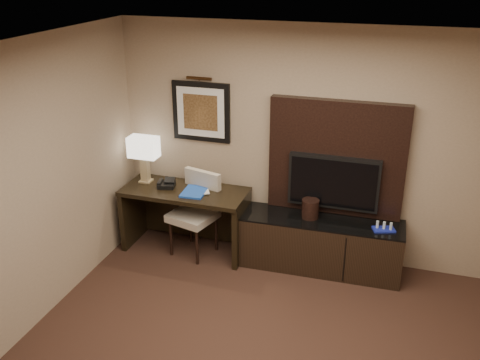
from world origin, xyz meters
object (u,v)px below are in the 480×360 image
at_px(credenza, 321,244).
at_px(tv, 334,182).
at_px(minibar_tray, 384,227).
at_px(desk, 186,220).
at_px(ice_bucket, 310,209).
at_px(desk_phone, 167,183).
at_px(desk_chair, 193,215).
at_px(table_lamp, 144,159).

relative_size(credenza, tv, 1.79).
bearing_deg(minibar_tray, desk, -179.67).
relative_size(desk, ice_bucket, 6.85).
bearing_deg(desk_phone, tv, -6.59).
bearing_deg(desk_chair, desk_phone, -175.89).
bearing_deg(credenza, tv, 62.33).
xyz_separation_m(desk, desk_chair, (0.12, -0.06, 0.11)).
distance_m(credenza, table_lamp, 2.31).
bearing_deg(desk_phone, desk_chair, -23.44).
xyz_separation_m(desk_phone, minibar_tray, (2.53, 0.00, -0.18)).
relative_size(desk_phone, ice_bucket, 0.89).
bearing_deg(tv, minibar_tray, -18.29).
bearing_deg(tv, desk_chair, -170.39).
relative_size(tv, desk_chair, 0.99).
height_order(tv, table_lamp, table_lamp).
distance_m(desk, table_lamp, 0.88).
distance_m(desk, desk_chair, 0.17).
bearing_deg(minibar_tray, tv, 161.71).
bearing_deg(desk_phone, desk, -14.75).
bearing_deg(desk, minibar_tray, 0.57).
bearing_deg(table_lamp, credenza, -0.76).
distance_m(tv, minibar_tray, 0.72).
xyz_separation_m(credenza, desk_chair, (-1.51, -0.12, 0.20)).
height_order(table_lamp, minibar_tray, table_lamp).
bearing_deg(desk, table_lamp, 170.99).
relative_size(desk, desk_chair, 1.46).
height_order(desk, desk_chair, desk_chair).
xyz_separation_m(desk_chair, table_lamp, (-0.66, 0.15, 0.58)).
relative_size(desk, tv, 1.48).
distance_m(ice_bucket, minibar_tray, 0.82).
xyz_separation_m(desk, desk_phone, (-0.23, 0.01, 0.44)).
relative_size(tv, desk_phone, 5.20).
xyz_separation_m(tv, table_lamp, (-2.25, -0.12, 0.07)).
height_order(credenza, minibar_tray, minibar_tray).
xyz_separation_m(credenza, minibar_tray, (0.66, -0.05, 0.35)).
relative_size(desk, desk_phone, 7.67).
bearing_deg(ice_bucket, table_lamp, 179.67).
bearing_deg(desk_chair, credenza, 19.56).
bearing_deg(desk_chair, tv, 24.67).
bearing_deg(desk_chair, ice_bucket, 20.76).
bearing_deg(desk, credenza, 2.34).
xyz_separation_m(tv, desk_chair, (-1.58, -0.27, -0.52)).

